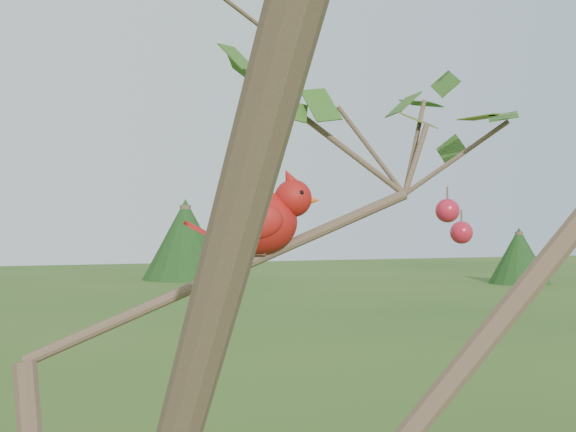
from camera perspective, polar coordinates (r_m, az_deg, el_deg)
name	(u,v)px	position (r m, az deg, el deg)	size (l,w,h in m)	color
crabapple_tree	(86,245)	(0.99, -15.64, -2.24)	(2.35, 2.05, 2.95)	#493327
cardinal	(261,219)	(1.14, -2.15, -0.22)	(0.21, 0.14, 0.15)	#A51A0E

